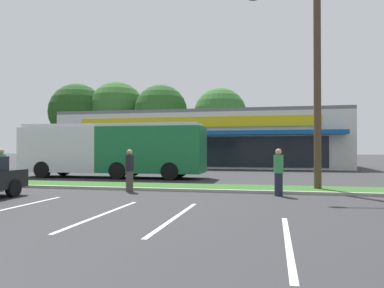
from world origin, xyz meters
name	(u,v)px	position (x,y,z in m)	size (l,w,h in m)	color
grass_median	(162,186)	(0.00, 14.00, 0.06)	(56.00, 2.20, 0.12)	#2D5B23
curb_lip	(153,189)	(0.00, 12.78, 0.06)	(56.00, 0.24, 0.12)	#99968C
parking_stripe_1	(15,207)	(-2.68, 7.66, 0.00)	(0.12, 4.80, 0.01)	silver
parking_stripe_2	(102,214)	(0.45, 7.05, 0.00)	(0.12, 4.80, 0.01)	silver
parking_stripe_3	(175,217)	(2.46, 7.06, 0.00)	(0.12, 4.80, 0.01)	silver
parking_stripe_4	(288,241)	(5.18, 5.12, 0.00)	(0.12, 4.80, 0.01)	silver
storefront_building	(204,140)	(-1.93, 35.21, 2.65)	(26.75, 11.77, 5.29)	beige
tree_far_left	(77,112)	(-21.39, 44.80, 6.81)	(7.65, 7.65, 10.64)	#473323
tree_left	(117,110)	(-16.03, 45.86, 7.08)	(7.60, 7.60, 10.89)	#473323
tree_mid_left	(161,111)	(-9.42, 44.66, 6.61)	(6.86, 6.86, 10.05)	#473323
tree_mid	(220,115)	(-1.53, 43.80, 5.97)	(6.49, 6.49, 9.22)	#473323
utility_pole	(314,44)	(6.56, 14.01, 6.08)	(3.09, 2.40, 11.46)	#4C3826
city_bus	(112,149)	(-4.69, 19.11, 1.76)	(11.34, 2.76, 3.25)	#196638
pedestrian_near_bench	(279,172)	(5.09, 12.13, 0.88)	(0.35, 0.35, 1.76)	#1E2338
pedestrian_by_pole	(1,169)	(-6.54, 11.83, 0.88)	(0.35, 0.35, 1.76)	#1E2338
pedestrian_mid	(130,170)	(-0.86, 12.29, 0.87)	(0.35, 0.35, 1.73)	#47423D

